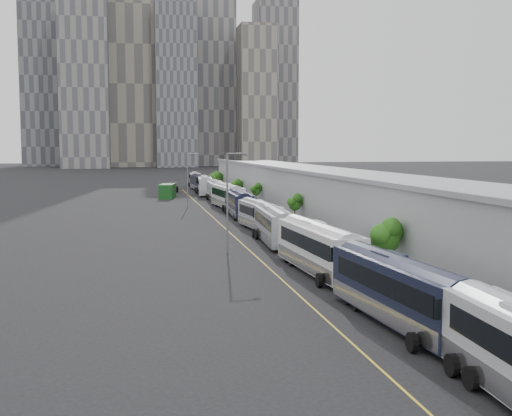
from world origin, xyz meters
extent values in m
cube|color=gray|center=(9.00, 55.00, 0.06)|extent=(10.00, 170.00, 0.12)
cube|color=gold|center=(-1.50, 55.00, 0.01)|extent=(0.12, 160.00, 0.02)
cube|color=gray|center=(13.00, 55.00, 3.40)|extent=(12.00, 160.00, 6.80)
cube|color=gray|center=(13.00, 55.00, 5.85)|extent=(12.45, 160.40, 2.57)
cube|color=gray|center=(7.10, 55.00, 7.00)|extent=(0.30, 160.00, 0.40)
cube|color=slate|center=(-35.00, 300.00, 47.50)|extent=(22.00, 22.00, 95.00)
cube|color=gray|center=(-12.00, 320.00, 60.00)|extent=(26.00, 24.00, 120.00)
cube|color=slate|center=(8.00, 310.00, 40.00)|extent=(20.00, 20.00, 80.00)
cube|color=slate|center=(28.00, 330.00, 52.50)|extent=(24.00, 24.00, 105.00)
cube|color=gray|center=(48.00, 305.00, 35.00)|extent=(18.00, 18.00, 70.00)
cube|color=slate|center=(-55.00, 340.00, 55.00)|extent=(28.00, 26.00, 110.00)
cube|color=slate|center=(65.00, 340.00, 45.00)|extent=(22.00, 22.00, 90.00)
cube|color=black|center=(2.19, 18.65, 1.94)|extent=(3.60, 13.27, 3.18)
cube|color=black|center=(2.19, 18.45, 2.51)|extent=(3.54, 11.70, 1.08)
cube|color=silver|center=(2.19, 18.65, 0.92)|extent=(3.62, 13.01, 1.02)
cube|color=black|center=(2.19, 20.16, 3.68)|extent=(1.47, 2.31, 0.30)
cube|color=white|center=(1.88, 33.56, 2.01)|extent=(3.49, 13.70, 3.29)
cube|color=black|center=(1.88, 33.36, 2.60)|extent=(3.45, 12.08, 1.12)
cube|color=silver|center=(1.88, 33.56, 0.96)|extent=(3.51, 13.43, 1.05)
cube|color=white|center=(1.88, 35.13, 3.81)|extent=(1.49, 2.37, 0.31)
cube|color=gray|center=(1.81, 49.59, 1.89)|extent=(3.20, 12.87, 3.09)
cube|color=black|center=(1.81, 49.39, 2.45)|extent=(3.18, 11.34, 1.05)
cube|color=silver|center=(1.81, 49.59, 0.90)|extent=(3.23, 12.62, 0.99)
cube|color=gray|center=(1.81, 51.06, 3.58)|extent=(1.38, 2.22, 0.29)
cube|color=gray|center=(2.36, 60.25, 1.78)|extent=(3.44, 12.19, 2.91)
cube|color=black|center=(2.36, 60.07, 2.30)|extent=(3.37, 10.75, 0.99)
cube|color=silver|center=(2.36, 60.25, 0.85)|extent=(3.46, 11.95, 0.93)
cube|color=gray|center=(2.36, 61.64, 3.38)|extent=(1.37, 2.13, 0.28)
cube|color=black|center=(2.27, 75.73, 1.88)|extent=(2.82, 12.76, 3.08)
cube|color=black|center=(2.27, 75.53, 2.44)|extent=(2.85, 11.24, 1.05)
cube|color=silver|center=(2.27, 75.73, 0.90)|extent=(2.86, 12.51, 0.99)
cube|color=black|center=(2.27, 77.19, 3.57)|extent=(1.32, 2.18, 0.29)
cube|color=silver|center=(2.39, 88.17, 2.01)|extent=(3.79, 13.77, 3.29)
cube|color=black|center=(2.39, 87.96, 2.61)|extent=(3.72, 12.15, 1.12)
cube|color=silver|center=(2.39, 88.17, 0.96)|extent=(3.81, 13.50, 1.05)
cube|color=silver|center=(2.39, 89.73, 3.82)|extent=(1.54, 2.40, 0.31)
cube|color=gray|center=(2.37, 102.24, 1.91)|extent=(3.00, 12.95, 3.12)
cube|color=black|center=(2.37, 102.04, 2.47)|extent=(3.01, 11.41, 1.06)
cube|color=silver|center=(2.37, 102.24, 0.91)|extent=(3.03, 12.70, 1.00)
cube|color=gray|center=(2.37, 103.73, 3.61)|extent=(1.36, 2.22, 0.30)
cube|color=#ADB1B8|center=(1.88, 117.56, 2.00)|extent=(3.71, 13.64, 3.27)
cube|color=black|center=(1.88, 117.35, 2.58)|extent=(3.65, 12.03, 1.11)
cube|color=silver|center=(1.88, 117.56, 0.95)|extent=(3.73, 13.38, 1.04)
cube|color=#ADB1B8|center=(1.88, 119.11, 3.78)|extent=(1.52, 2.38, 0.31)
cube|color=black|center=(2.05, 132.63, 1.83)|extent=(3.09, 12.45, 2.99)
cube|color=black|center=(2.05, 132.44, 2.36)|extent=(3.07, 10.97, 1.02)
cube|color=silver|center=(2.05, 132.63, 0.87)|extent=(3.11, 12.20, 0.96)
cube|color=black|center=(2.05, 134.06, 3.46)|extent=(1.34, 2.15, 0.28)
cube|color=silver|center=(2.34, 144.17, 1.87)|extent=(3.25, 12.72, 3.05)
cube|color=black|center=(2.34, 143.97, 2.41)|extent=(3.22, 11.21, 1.04)
cube|color=silver|center=(2.34, 144.17, 0.89)|extent=(3.27, 12.47, 0.98)
cube|color=silver|center=(2.34, 145.62, 3.54)|extent=(1.38, 2.20, 0.29)
cylinder|color=black|center=(5.72, 29.39, 1.76)|extent=(0.18, 0.18, 3.53)
sphere|color=#285A14|center=(5.72, 29.39, 3.56)|extent=(2.17, 2.17, 2.17)
cylinder|color=black|center=(6.09, 58.07, 1.75)|extent=(0.18, 0.18, 3.49)
sphere|color=#285A14|center=(6.09, 58.07, 3.42)|extent=(1.43, 1.43, 1.43)
cylinder|color=black|center=(6.13, 82.84, 1.69)|extent=(0.18, 0.18, 3.39)
sphere|color=#285A14|center=(6.13, 82.84, 3.31)|extent=(1.35, 1.35, 1.35)
cylinder|color=black|center=(5.76, 100.85, 1.41)|extent=(0.18, 0.18, 2.83)
sphere|color=#285A14|center=(5.76, 100.85, 2.90)|extent=(2.07, 2.07, 2.07)
cylinder|color=black|center=(5.39, 127.96, 1.50)|extent=(0.18, 0.18, 2.99)
sphere|color=#285A14|center=(5.39, 127.96, 3.16)|extent=(2.82, 2.82, 2.82)
cylinder|color=#59595E|center=(-3.86, 44.06, 4.71)|extent=(0.18, 0.18, 9.42)
cylinder|color=#59595E|center=(-2.96, 44.06, 9.32)|extent=(1.80, 0.14, 0.14)
cube|color=#59595E|center=(-2.16, 44.06, 9.17)|extent=(0.50, 0.22, 0.18)
cylinder|color=#59595E|center=(-3.81, 91.06, 4.47)|extent=(0.18, 0.18, 8.93)
cylinder|color=#59595E|center=(-2.91, 91.06, 8.83)|extent=(1.80, 0.14, 0.14)
cube|color=#59595E|center=(-2.11, 91.06, 8.68)|extent=(0.50, 0.22, 0.18)
cube|color=#123D14|center=(-6.15, 110.99, 1.38)|extent=(3.73, 7.18, 2.76)
imported|color=black|center=(-4.94, 125.26, 0.89)|extent=(4.25, 6.87, 1.78)
camera|label=1|loc=(-12.12, -14.42, 9.92)|focal=45.00mm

